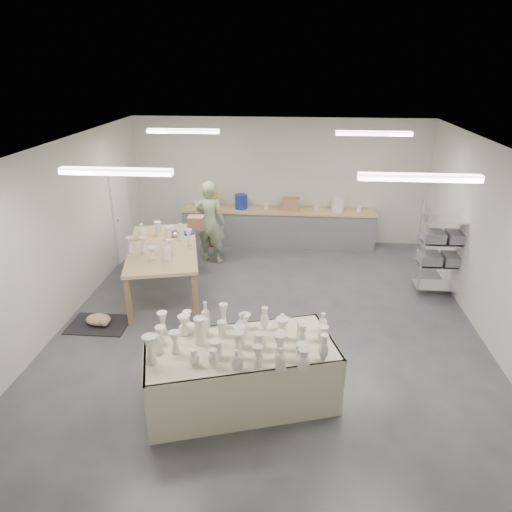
# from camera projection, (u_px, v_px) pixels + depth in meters

# --- Properties ---
(room) EXTENTS (8.00, 8.02, 3.00)m
(room) POSITION_uv_depth(u_px,v_px,m) (264.00, 207.00, 7.20)
(room) COLOR #424449
(room) RESTS_ON ground
(back_counter) EXTENTS (4.60, 0.60, 1.24)m
(back_counter) POSITION_uv_depth(u_px,v_px,m) (278.00, 226.00, 11.10)
(back_counter) COLOR tan
(back_counter) RESTS_ON ground
(wire_shelf) EXTENTS (0.88, 0.48, 1.80)m
(wire_shelf) POSITION_uv_depth(u_px,v_px,m) (443.00, 249.00, 8.59)
(wire_shelf) COLOR silver
(wire_shelf) RESTS_ON ground
(drying_table) EXTENTS (2.64, 1.83, 1.22)m
(drying_table) POSITION_uv_depth(u_px,v_px,m) (241.00, 371.00, 5.93)
(drying_table) COLOR olive
(drying_table) RESTS_ON ground
(work_table) EXTENTS (1.81, 2.73, 1.27)m
(work_table) POSITION_uv_depth(u_px,v_px,m) (165.00, 245.00, 8.71)
(work_table) COLOR tan
(work_table) RESTS_ON ground
(rug) EXTENTS (1.00, 0.70, 0.02)m
(rug) POSITION_uv_depth(u_px,v_px,m) (99.00, 324.00, 7.83)
(rug) COLOR black
(rug) RESTS_ON ground
(cat) EXTENTS (0.51, 0.44, 0.18)m
(cat) POSITION_uv_depth(u_px,v_px,m) (99.00, 320.00, 7.78)
(cat) COLOR white
(cat) RESTS_ON rug
(potter) EXTENTS (0.76, 0.59, 1.85)m
(potter) POSITION_uv_depth(u_px,v_px,m) (210.00, 222.00, 9.98)
(potter) COLOR #909F7B
(potter) RESTS_ON ground
(red_stool) EXTENTS (0.47, 0.47, 0.34)m
(red_stool) POSITION_uv_depth(u_px,v_px,m) (214.00, 244.00, 10.47)
(red_stool) COLOR #A31F17
(red_stool) RESTS_ON ground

